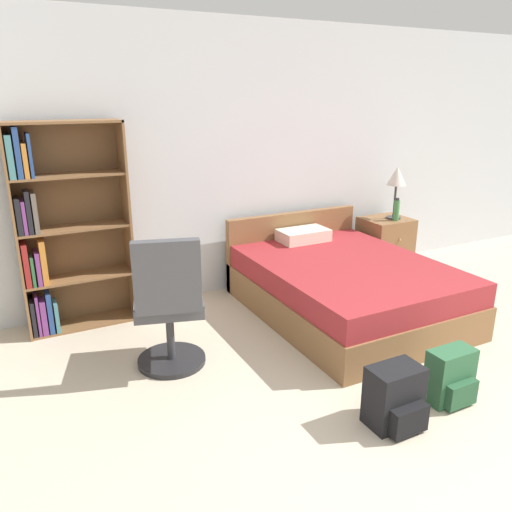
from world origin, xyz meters
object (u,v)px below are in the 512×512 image
Objects in this scene: bookshelf at (58,232)px; office_chair at (169,307)px; bed at (342,285)px; backpack_green at (451,377)px; table_lamp at (397,179)px; backpack_black at (395,398)px; water_bottle at (396,210)px; nightstand at (384,245)px.

bookshelf reaches higher than office_chair.
bed is 5.41× the size of backpack_green.
backpack_green is at bearing -122.68° from table_lamp.
office_chair is 2.73× the size of backpack_black.
bookshelf is 2.88m from backpack_black.
nightstand is at bearing 103.52° from water_bottle.
backpack_green is at bearing -122.92° from water_bottle.
bed is 1.50m from backpack_green.
bed is 1.34m from water_bottle.
backpack_green is at bearing -121.05° from nightstand.
water_bottle is 2.51m from backpack_green.
bookshelf is 3.17m from backpack_green.
water_bottle is (-0.04, -0.08, -0.32)m from table_lamp.
bed is at bearing -147.85° from nightstand.
nightstand is 2.83m from backpack_black.
table_lamp is at bearing -24.38° from nightstand.
bed is 3.49× the size of table_lamp.
bookshelf reaches higher than water_bottle.
bookshelf is 4.55× the size of backpack_black.
nightstand is 2.47× the size of water_bottle.
office_chair is at bearing 141.06° from backpack_green.
nightstand is (3.38, -0.13, -0.55)m from bookshelf.
table_lamp is at bearing 63.97° from water_bottle.
backpack_black is (1.01, -1.23, -0.31)m from office_chair.
bookshelf reaches higher than backpack_green.
backpack_black is at bearing -177.46° from backpack_green.
nightstand is 0.75m from table_lamp.
bookshelf is 2.50m from bed.
table_lamp reaches higher than nightstand.
water_bottle is at bearing 16.61° from office_chair.
bed is at bearing -152.79° from water_bottle.
bookshelf is at bearing 132.08° from backpack_green.
table_lamp is at bearing 17.87° from office_chair.
table_lamp reaches higher than office_chair.
backpack_green is at bearing -98.28° from bed.
table_lamp is 2.98m from backpack_black.
water_bottle is at bearing 57.08° from backpack_green.
bookshelf reaches higher than bed.
water_bottle reaches higher than backpack_black.
bed is at bearing 8.97° from office_chair.
table_lamp reaches higher than backpack_black.
table_lamp is (0.07, -0.03, 0.74)m from nightstand.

